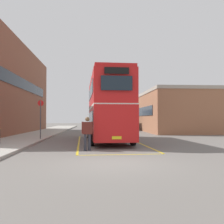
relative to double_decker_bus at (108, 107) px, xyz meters
name	(u,v)px	position (x,y,z in m)	size (l,w,h in m)	color
ground_plane	(103,136)	(-0.22, 4.86, -2.51)	(135.60, 135.60, 0.00)	#66605B
sidewalk_left	(37,134)	(-6.72, 7.26, -2.44)	(4.00, 57.60, 0.14)	#A39E93
depot_building_right	(172,112)	(9.39, 15.20, 0.00)	(8.33, 18.10, 5.02)	#9E6647
double_decker_bus	(108,107)	(0.00, 0.00, 0.00)	(3.18, 10.52, 4.75)	black
single_deck_bus	(114,119)	(1.91, 20.33, -0.87)	(3.05, 9.58, 3.02)	black
pedestrian_boarding	(87,131)	(-1.33, -5.61, -1.49)	(0.59, 0.26, 1.75)	#2D2D38
bus_stop_sign	(41,116)	(-5.03, 0.74, -0.64)	(0.43, 0.15, 2.91)	#4C4C51
bay_marking_yellow	(110,144)	(0.04, -1.93, -2.51)	(4.77, 12.61, 0.01)	gold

